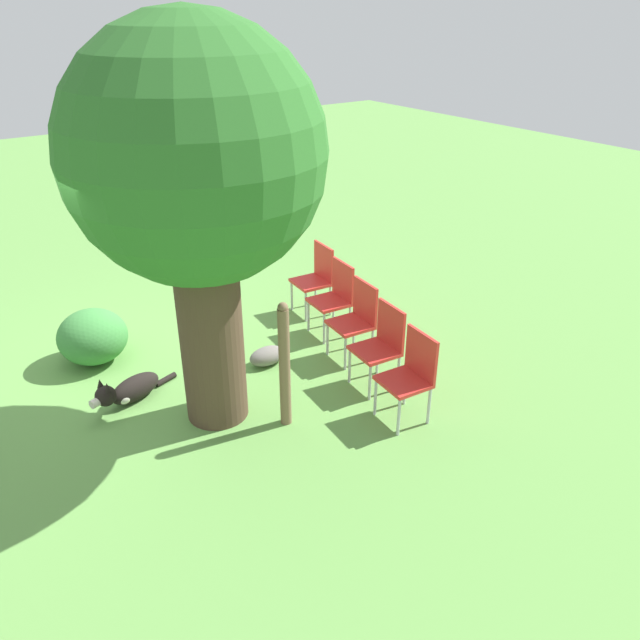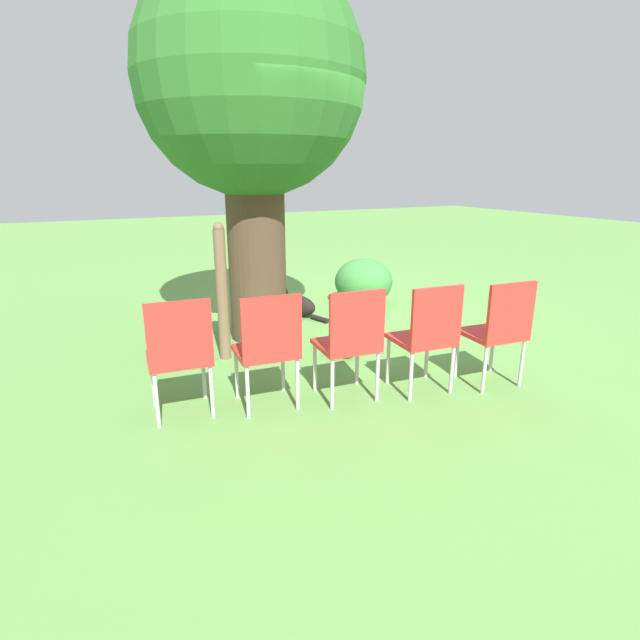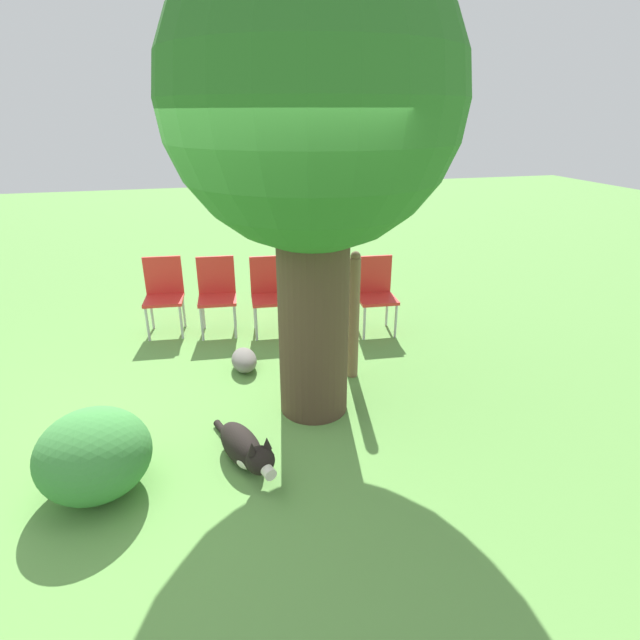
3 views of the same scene
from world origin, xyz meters
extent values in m
plane|color=#609947|center=(0.00, 0.00, 0.00)|extent=(30.00, 30.00, 0.00)
cylinder|color=#4C3828|center=(-0.13, 0.93, 0.98)|extent=(0.60, 0.60, 1.96)
sphere|color=#2D6B28|center=(-0.13, 0.93, 2.56)|extent=(2.19, 2.19, 2.19)
ellipsoid|color=black|center=(0.45, 0.21, 0.13)|extent=(0.62, 0.41, 0.25)
ellipsoid|color=silver|center=(0.60, 0.26, 0.11)|extent=(0.25, 0.26, 0.15)
sphere|color=black|center=(0.77, 0.32, 0.22)|extent=(0.26, 0.26, 0.21)
cylinder|color=silver|center=(0.89, 0.36, 0.20)|extent=(0.12, 0.11, 0.09)
cone|color=black|center=(0.75, 0.37, 0.34)|extent=(0.07, 0.07, 0.09)
cone|color=black|center=(0.79, 0.26, 0.34)|extent=(0.07, 0.07, 0.09)
cylinder|color=black|center=(0.08, 0.09, 0.03)|extent=(0.26, 0.14, 0.06)
cylinder|color=brown|center=(-0.60, 1.45, 0.62)|extent=(0.11, 0.11, 1.23)
sphere|color=brown|center=(-0.60, 1.45, 1.25)|extent=(0.10, 0.10, 0.10)
cube|color=red|center=(-2.15, -0.39, 0.43)|extent=(0.45, 0.47, 0.04)
cube|color=red|center=(-2.35, -0.38, 0.68)|extent=(0.07, 0.44, 0.46)
cylinder|color=#B7B7BC|center=(-1.96, -0.22, 0.21)|extent=(0.03, 0.03, 0.41)
cylinder|color=#B7B7BC|center=(-1.99, -0.60, 0.21)|extent=(0.03, 0.03, 0.41)
cylinder|color=#B7B7BC|center=(-2.32, -0.19, 0.21)|extent=(0.03, 0.03, 0.41)
cylinder|color=#B7B7BC|center=(-2.35, -0.57, 0.21)|extent=(0.03, 0.03, 0.41)
cube|color=red|center=(-2.00, 0.22, 0.43)|extent=(0.45, 0.47, 0.04)
cube|color=red|center=(-2.20, 0.23, 0.68)|extent=(0.07, 0.44, 0.46)
cylinder|color=#B7B7BC|center=(-1.81, 0.39, 0.21)|extent=(0.03, 0.03, 0.41)
cylinder|color=#B7B7BC|center=(-1.84, 0.01, 0.21)|extent=(0.03, 0.03, 0.41)
cylinder|color=#B7B7BC|center=(-2.17, 0.42, 0.21)|extent=(0.03, 0.03, 0.41)
cylinder|color=#B7B7BC|center=(-2.20, 0.04, 0.21)|extent=(0.03, 0.03, 0.41)
cube|color=red|center=(-1.85, 0.83, 0.43)|extent=(0.45, 0.47, 0.04)
cube|color=red|center=(-2.05, 0.84, 0.68)|extent=(0.07, 0.44, 0.46)
cylinder|color=#B7B7BC|center=(-1.66, 1.00, 0.21)|extent=(0.03, 0.03, 0.41)
cylinder|color=#B7B7BC|center=(-1.69, 0.62, 0.21)|extent=(0.03, 0.03, 0.41)
cylinder|color=#B7B7BC|center=(-2.02, 1.03, 0.21)|extent=(0.03, 0.03, 0.41)
cylinder|color=#B7B7BC|center=(-2.05, 0.65, 0.21)|extent=(0.03, 0.03, 0.41)
cube|color=red|center=(-1.71, 1.44, 0.43)|extent=(0.45, 0.47, 0.04)
cube|color=red|center=(-1.90, 1.45, 0.68)|extent=(0.07, 0.44, 0.46)
cylinder|color=#B7B7BC|center=(-1.51, 1.61, 0.21)|extent=(0.03, 0.03, 0.41)
cylinder|color=#B7B7BC|center=(-1.54, 1.23, 0.21)|extent=(0.03, 0.03, 0.41)
cylinder|color=#B7B7BC|center=(-1.87, 1.64, 0.21)|extent=(0.03, 0.03, 0.41)
cylinder|color=#B7B7BC|center=(-1.90, 1.26, 0.21)|extent=(0.03, 0.03, 0.41)
cube|color=red|center=(-1.56, 2.05, 0.43)|extent=(0.45, 0.47, 0.04)
cube|color=red|center=(-1.75, 2.06, 0.68)|extent=(0.07, 0.44, 0.46)
cylinder|color=#B7B7BC|center=(-1.36, 2.22, 0.21)|extent=(0.03, 0.03, 0.41)
cylinder|color=#B7B7BC|center=(-1.39, 1.84, 0.21)|extent=(0.03, 0.03, 0.41)
cylinder|color=#B7B7BC|center=(-1.72, 2.25, 0.21)|extent=(0.03, 0.03, 0.41)
cylinder|color=#B7B7BC|center=(-1.75, 1.87, 0.21)|extent=(0.03, 0.03, 0.41)
ellipsoid|color=slate|center=(-1.02, 0.40, 0.10)|extent=(0.43, 0.26, 0.20)
ellipsoid|color=#3D843D|center=(0.54, -0.79, 0.31)|extent=(0.77, 0.77, 0.61)
camera|label=1|loc=(1.97, 5.69, 3.68)|focal=35.00mm
camera|label=2|loc=(-5.04, 2.64, 1.74)|focal=28.00mm
camera|label=3|loc=(3.64, 0.01, 2.48)|focal=28.00mm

